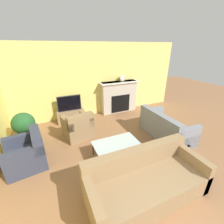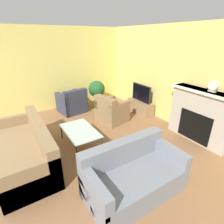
{
  "view_description": "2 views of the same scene",
  "coord_description": "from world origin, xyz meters",
  "px_view_note": "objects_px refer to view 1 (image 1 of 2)",
  "views": [
    {
      "loc": [
        -1.24,
        -0.41,
        2.55
      ],
      "look_at": [
        0.31,
        3.07,
        0.87
      ],
      "focal_mm": 24.0,
      "sensor_mm": 36.0,
      "label": 1
    },
    {
      "loc": [
        3.49,
        1.06,
        2.39
      ],
      "look_at": [
        0.58,
        2.89,
        0.89
      ],
      "focal_mm": 28.0,
      "sensor_mm": 36.0,
      "label": 2
    }
  ],
  "objects_px": {
    "tv": "(69,103)",
    "couch_sectional": "(145,182)",
    "armchair_by_window": "(27,154)",
    "armchair_accent": "(78,128)",
    "potted_plant": "(24,124)",
    "coffee_table": "(116,144)",
    "mantel_clock": "(122,78)",
    "couch_loveseat": "(165,128)"
  },
  "relations": [
    {
      "from": "tv",
      "to": "armchair_by_window",
      "type": "xyz_separation_m",
      "value": [
        -1.3,
        -1.89,
        -0.4
      ]
    },
    {
      "from": "tv",
      "to": "armchair_accent",
      "type": "relative_size",
      "value": 0.91
    },
    {
      "from": "tv",
      "to": "mantel_clock",
      "type": "relative_size",
      "value": 3.19
    },
    {
      "from": "armchair_accent",
      "to": "mantel_clock",
      "type": "distance_m",
      "value": 2.7
    },
    {
      "from": "armchair_by_window",
      "to": "potted_plant",
      "type": "distance_m",
      "value": 1.03
    },
    {
      "from": "couch_loveseat",
      "to": "armchair_accent",
      "type": "height_order",
      "value": "same"
    },
    {
      "from": "armchair_by_window",
      "to": "mantel_clock",
      "type": "xyz_separation_m",
      "value": [
        3.44,
        1.99,
        1.1
      ]
    },
    {
      "from": "potted_plant",
      "to": "mantel_clock",
      "type": "relative_size",
      "value": 3.66
    },
    {
      "from": "tv",
      "to": "coffee_table",
      "type": "distance_m",
      "value": 2.56
    },
    {
      "from": "coffee_table",
      "to": "armchair_by_window",
      "type": "bearing_deg",
      "value": 164.55
    },
    {
      "from": "tv",
      "to": "armchair_by_window",
      "type": "relative_size",
      "value": 0.91
    },
    {
      "from": "couch_sectional",
      "to": "coffee_table",
      "type": "distance_m",
      "value": 1.16
    },
    {
      "from": "armchair_by_window",
      "to": "coffee_table",
      "type": "xyz_separation_m",
      "value": [
        1.98,
        -0.55,
        0.05
      ]
    },
    {
      "from": "couch_sectional",
      "to": "armchair_accent",
      "type": "xyz_separation_m",
      "value": [
        -0.7,
        2.44,
        0.02
      ]
    },
    {
      "from": "tv",
      "to": "couch_loveseat",
      "type": "bearing_deg",
      "value": -42.73
    },
    {
      "from": "coffee_table",
      "to": "couch_sectional",
      "type": "bearing_deg",
      "value": -88.44
    },
    {
      "from": "armchair_by_window",
      "to": "armchair_accent",
      "type": "bearing_deg",
      "value": 111.89
    },
    {
      "from": "potted_plant",
      "to": "armchair_by_window",
      "type": "bearing_deg",
      "value": -85.24
    },
    {
      "from": "tv",
      "to": "potted_plant",
      "type": "distance_m",
      "value": 1.65
    },
    {
      "from": "couch_sectional",
      "to": "couch_loveseat",
      "type": "relative_size",
      "value": 1.37
    },
    {
      "from": "tv",
      "to": "couch_sectional",
      "type": "distance_m",
      "value": 3.69
    },
    {
      "from": "armchair_by_window",
      "to": "mantel_clock",
      "type": "distance_m",
      "value": 4.13
    },
    {
      "from": "couch_sectional",
      "to": "armchair_accent",
      "type": "relative_size",
      "value": 2.44
    },
    {
      "from": "couch_loveseat",
      "to": "potted_plant",
      "type": "distance_m",
      "value": 4.03
    },
    {
      "from": "armchair_accent",
      "to": "potted_plant",
      "type": "distance_m",
      "value": 1.46
    },
    {
      "from": "potted_plant",
      "to": "coffee_table",
      "type": "bearing_deg",
      "value": -36.53
    },
    {
      "from": "armchair_accent",
      "to": "tv",
      "type": "bearing_deg",
      "value": -99.87
    },
    {
      "from": "armchair_accent",
      "to": "potted_plant",
      "type": "bearing_deg",
      "value": -21.13
    },
    {
      "from": "couch_loveseat",
      "to": "tv",
      "type": "bearing_deg",
      "value": 47.27
    },
    {
      "from": "tv",
      "to": "couch_sectional",
      "type": "bearing_deg",
      "value": -78.7
    },
    {
      "from": "couch_loveseat",
      "to": "coffee_table",
      "type": "distance_m",
      "value": 1.74
    },
    {
      "from": "tv",
      "to": "armchair_accent",
      "type": "distance_m",
      "value": 1.22
    },
    {
      "from": "tv",
      "to": "couch_sectional",
      "type": "xyz_separation_m",
      "value": [
        0.72,
        -3.59,
        -0.41
      ]
    },
    {
      "from": "armchair_accent",
      "to": "couch_sectional",
      "type": "bearing_deg",
      "value": 94.92
    },
    {
      "from": "tv",
      "to": "coffee_table",
      "type": "xyz_separation_m",
      "value": [
        0.69,
        -2.44,
        -0.35
      ]
    },
    {
      "from": "potted_plant",
      "to": "mantel_clock",
      "type": "height_order",
      "value": "mantel_clock"
    },
    {
      "from": "couch_loveseat",
      "to": "mantel_clock",
      "type": "xyz_separation_m",
      "value": [
        -0.27,
        2.33,
        1.11
      ]
    },
    {
      "from": "couch_loveseat",
      "to": "armchair_by_window",
      "type": "relative_size",
      "value": 1.78
    },
    {
      "from": "couch_sectional",
      "to": "mantel_clock",
      "type": "distance_m",
      "value": 4.12
    },
    {
      "from": "armchair_by_window",
      "to": "mantel_clock",
      "type": "relative_size",
      "value": 3.52
    },
    {
      "from": "tv",
      "to": "armchair_by_window",
      "type": "height_order",
      "value": "tv"
    },
    {
      "from": "couch_loveseat",
      "to": "potted_plant",
      "type": "height_order",
      "value": "potted_plant"
    }
  ]
}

